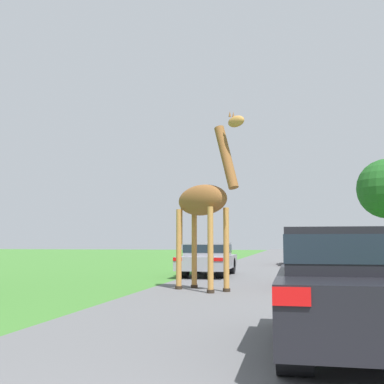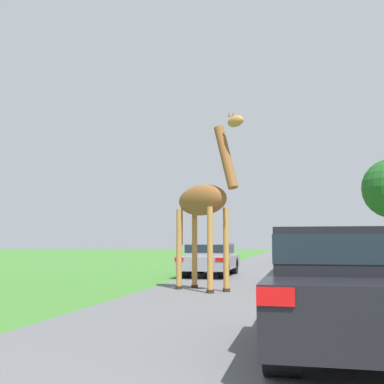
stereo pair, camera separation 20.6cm
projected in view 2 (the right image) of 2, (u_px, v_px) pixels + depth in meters
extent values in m
cube|color=#5B5B5E|center=(287.00, 263.00, 30.52)|extent=(6.95, 120.00, 0.00)
cylinder|color=#B77F3D|center=(226.00, 249.00, 13.10)|extent=(0.16, 0.16, 2.28)
cylinder|color=#2D2319|center=(226.00, 290.00, 12.98)|extent=(0.20, 0.20, 0.09)
cylinder|color=#B77F3D|center=(210.00, 250.00, 12.74)|extent=(0.16, 0.16, 2.28)
cylinder|color=#2D2319|center=(210.00, 291.00, 12.62)|extent=(0.20, 0.20, 0.09)
cylinder|color=#B77F3D|center=(195.00, 249.00, 14.16)|extent=(0.16, 0.16, 2.28)
cylinder|color=#2D2319|center=(195.00, 286.00, 14.04)|extent=(0.20, 0.20, 0.09)
cylinder|color=#B77F3D|center=(179.00, 249.00, 13.80)|extent=(0.16, 0.16, 2.28)
cylinder|color=#2D2319|center=(179.00, 288.00, 13.69)|extent=(0.20, 0.20, 0.09)
ellipsoid|color=brown|center=(202.00, 200.00, 13.59)|extent=(1.95, 1.75, 0.87)
cylinder|color=brown|center=(226.00, 157.00, 12.92)|extent=(0.80, 0.72, 1.80)
ellipsoid|color=#B77F3D|center=(236.00, 121.00, 12.71)|extent=(0.59, 0.54, 0.30)
cylinder|color=#B77F3D|center=(182.00, 223.00, 14.25)|extent=(0.05, 0.05, 1.25)
cone|color=brown|center=(233.00, 115.00, 12.90)|extent=(0.07, 0.07, 0.16)
cone|color=brown|center=(229.00, 114.00, 12.82)|extent=(0.07, 0.07, 0.16)
cube|color=black|center=(346.00, 300.00, 5.88)|extent=(1.85, 3.90, 0.68)
cube|color=black|center=(345.00, 250.00, 5.95)|extent=(1.66, 1.76, 0.54)
cube|color=#19232D|center=(345.00, 248.00, 5.95)|extent=(1.68, 1.77, 0.33)
cube|color=red|center=(275.00, 297.00, 4.17)|extent=(0.33, 0.03, 0.16)
cylinder|color=black|center=(288.00, 309.00, 7.15)|extent=(0.37, 0.69, 0.69)
cylinder|color=black|center=(282.00, 341.00, 4.88)|extent=(0.37, 0.69, 0.69)
cube|color=maroon|center=(328.00, 269.00, 14.38)|extent=(1.73, 4.07, 0.60)
cube|color=maroon|center=(328.00, 250.00, 14.44)|extent=(1.56, 1.83, 0.55)
cube|color=#19232D|center=(328.00, 249.00, 14.44)|extent=(1.58, 1.85, 0.33)
cube|color=red|center=(304.00, 265.00, 12.57)|extent=(0.31, 0.03, 0.14)
cube|color=red|center=(361.00, 265.00, 12.26)|extent=(0.31, 0.03, 0.14)
cylinder|color=black|center=(304.00, 275.00, 15.69)|extent=(0.35, 0.56, 0.56)
cylinder|color=black|center=(349.00, 275.00, 15.39)|extent=(0.35, 0.56, 0.56)
cylinder|color=black|center=(305.00, 280.00, 13.32)|extent=(0.35, 0.56, 0.56)
cylinder|color=black|center=(358.00, 281.00, 13.01)|extent=(0.35, 0.56, 0.56)
cube|color=#561914|center=(305.00, 254.00, 28.28)|extent=(1.90, 4.60, 0.68)
cube|color=#561914|center=(305.00, 244.00, 28.35)|extent=(1.71, 2.07, 0.58)
cube|color=#19232D|center=(305.00, 243.00, 28.35)|extent=(1.73, 2.09, 0.35)
cube|color=red|center=(291.00, 251.00, 26.23)|extent=(0.34, 0.03, 0.16)
cube|color=red|center=(320.00, 251.00, 25.89)|extent=(0.34, 0.03, 0.16)
cylinder|color=black|center=(293.00, 259.00, 29.76)|extent=(0.38, 0.63, 0.63)
cylinder|color=black|center=(318.00, 259.00, 29.42)|extent=(0.38, 0.63, 0.63)
cylinder|color=black|center=(292.00, 260.00, 27.08)|extent=(0.38, 0.63, 0.63)
cylinder|color=black|center=(320.00, 260.00, 26.75)|extent=(0.38, 0.63, 0.63)
cube|color=gray|center=(210.00, 262.00, 19.24)|extent=(1.82, 4.33, 0.51)
cube|color=gray|center=(210.00, 249.00, 19.29)|extent=(1.64, 1.95, 0.52)
cube|color=#19232D|center=(210.00, 248.00, 19.30)|extent=(1.66, 1.97, 0.31)
cube|color=red|center=(179.00, 259.00, 17.31)|extent=(0.33, 0.03, 0.12)
cube|color=red|center=(220.00, 259.00, 16.99)|extent=(0.33, 0.03, 0.12)
cylinder|color=black|center=(199.00, 265.00, 20.64)|extent=(0.36, 0.68, 0.68)
cylinder|color=black|center=(233.00, 266.00, 20.32)|extent=(0.36, 0.68, 0.68)
cylinder|color=black|center=(185.00, 269.00, 18.12)|extent=(0.36, 0.68, 0.68)
cylinder|color=black|center=(223.00, 269.00, 17.80)|extent=(0.36, 0.68, 0.68)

